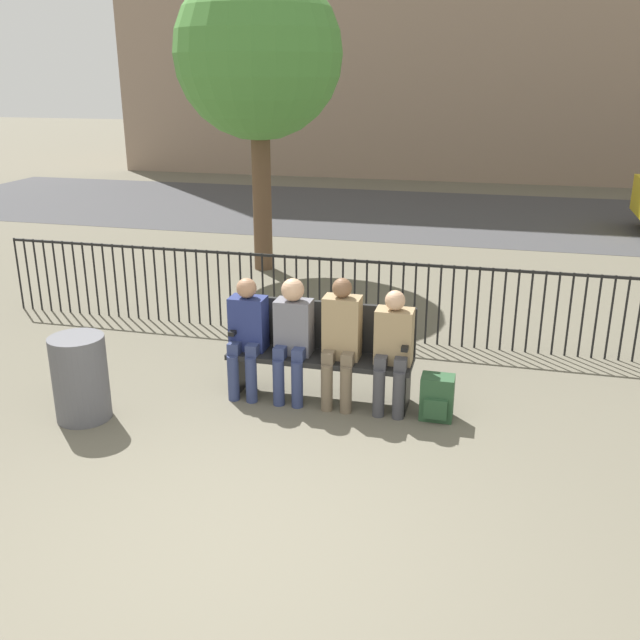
{
  "coord_description": "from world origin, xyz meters",
  "views": [
    {
      "loc": [
        1.52,
        -3.71,
        2.98
      ],
      "look_at": [
        0.0,
        2.32,
        0.8
      ],
      "focal_mm": 40.0,
      "sensor_mm": 36.0,
      "label": 1
    }
  ],
  "objects_px": {
    "seated_person_1": "(292,333)",
    "backpack": "(437,398)",
    "seated_person_3": "(393,345)",
    "seated_person_2": "(341,336)",
    "trash_bin": "(80,378)",
    "seated_person_0": "(247,331)",
    "tree_0": "(258,56)",
    "park_bench": "(322,348)"
  },
  "relations": [
    {
      "from": "tree_0",
      "to": "trash_bin",
      "type": "bearing_deg",
      "value": -89.35
    },
    {
      "from": "seated_person_3",
      "to": "seated_person_0",
      "type": "bearing_deg",
      "value": 179.96
    },
    {
      "from": "seated_person_3",
      "to": "seated_person_2",
      "type": "bearing_deg",
      "value": 179.44
    },
    {
      "from": "backpack",
      "to": "trash_bin",
      "type": "bearing_deg",
      "value": -166.13
    },
    {
      "from": "park_bench",
      "to": "tree_0",
      "type": "distance_m",
      "value": 5.5
    },
    {
      "from": "seated_person_2",
      "to": "tree_0",
      "type": "distance_m",
      "value": 5.6
    },
    {
      "from": "seated_person_1",
      "to": "park_bench",
      "type": "bearing_deg",
      "value": 27.13
    },
    {
      "from": "backpack",
      "to": "tree_0",
      "type": "distance_m",
      "value": 6.3
    },
    {
      "from": "seated_person_1",
      "to": "tree_0",
      "type": "height_order",
      "value": "tree_0"
    },
    {
      "from": "seated_person_3",
      "to": "backpack",
      "type": "xyz_separation_m",
      "value": [
        0.43,
        -0.09,
        -0.43
      ]
    },
    {
      "from": "seated_person_1",
      "to": "backpack",
      "type": "xyz_separation_m",
      "value": [
        1.37,
        -0.09,
        -0.47
      ]
    },
    {
      "from": "seated_person_3",
      "to": "tree_0",
      "type": "bearing_deg",
      "value": 121.42
    },
    {
      "from": "park_bench",
      "to": "seated_person_3",
      "type": "xyz_separation_m",
      "value": [
        0.69,
        -0.13,
        0.14
      ]
    },
    {
      "from": "seated_person_0",
      "to": "seated_person_1",
      "type": "xyz_separation_m",
      "value": [
        0.45,
        0.0,
        0.02
      ]
    },
    {
      "from": "seated_person_1",
      "to": "backpack",
      "type": "distance_m",
      "value": 1.45
    },
    {
      "from": "seated_person_0",
      "to": "seated_person_1",
      "type": "bearing_deg",
      "value": 0.22
    },
    {
      "from": "seated_person_0",
      "to": "trash_bin",
      "type": "bearing_deg",
      "value": -146.07
    },
    {
      "from": "seated_person_0",
      "to": "seated_person_3",
      "type": "xyz_separation_m",
      "value": [
        1.4,
        -0.0,
        -0.01
      ]
    },
    {
      "from": "park_bench",
      "to": "backpack",
      "type": "bearing_deg",
      "value": -11.27
    },
    {
      "from": "seated_person_2",
      "to": "trash_bin",
      "type": "height_order",
      "value": "seated_person_2"
    },
    {
      "from": "seated_person_2",
      "to": "backpack",
      "type": "xyz_separation_m",
      "value": [
        0.91,
        -0.1,
        -0.47
      ]
    },
    {
      "from": "seated_person_0",
      "to": "backpack",
      "type": "bearing_deg",
      "value": -2.88
    },
    {
      "from": "seated_person_0",
      "to": "seated_person_2",
      "type": "xyz_separation_m",
      "value": [
        0.91,
        0.0,
        0.03
      ]
    },
    {
      "from": "seated_person_3",
      "to": "trash_bin",
      "type": "distance_m",
      "value": 2.82
    },
    {
      "from": "seated_person_2",
      "to": "backpack",
      "type": "bearing_deg",
      "value": -6.0
    },
    {
      "from": "seated_person_0",
      "to": "trash_bin",
      "type": "distance_m",
      "value": 1.56
    },
    {
      "from": "seated_person_0",
      "to": "tree_0",
      "type": "height_order",
      "value": "tree_0"
    },
    {
      "from": "trash_bin",
      "to": "seated_person_0",
      "type": "bearing_deg",
      "value": 33.93
    },
    {
      "from": "seated_person_1",
      "to": "backpack",
      "type": "bearing_deg",
      "value": -3.9
    },
    {
      "from": "backpack",
      "to": "seated_person_2",
      "type": "bearing_deg",
      "value": 174.0
    },
    {
      "from": "seated_person_0",
      "to": "backpack",
      "type": "height_order",
      "value": "seated_person_0"
    },
    {
      "from": "seated_person_3",
      "to": "backpack",
      "type": "bearing_deg",
      "value": -12.04
    },
    {
      "from": "seated_person_0",
      "to": "trash_bin",
      "type": "height_order",
      "value": "seated_person_0"
    },
    {
      "from": "seated_person_3",
      "to": "trash_bin",
      "type": "height_order",
      "value": "seated_person_3"
    },
    {
      "from": "seated_person_2",
      "to": "trash_bin",
      "type": "bearing_deg",
      "value": -158.52
    },
    {
      "from": "seated_person_0",
      "to": "seated_person_2",
      "type": "height_order",
      "value": "seated_person_2"
    },
    {
      "from": "trash_bin",
      "to": "seated_person_1",
      "type": "bearing_deg",
      "value": 26.48
    },
    {
      "from": "backpack",
      "to": "trash_bin",
      "type": "relative_size",
      "value": 0.53
    },
    {
      "from": "seated_person_1",
      "to": "tree_0",
      "type": "relative_size",
      "value": 0.27
    },
    {
      "from": "seated_person_3",
      "to": "tree_0",
      "type": "relative_size",
      "value": 0.26
    },
    {
      "from": "seated_person_2",
      "to": "seated_person_3",
      "type": "bearing_deg",
      "value": -0.56
    },
    {
      "from": "park_bench",
      "to": "tree_0",
      "type": "xyz_separation_m",
      "value": [
        -2.04,
        4.34,
        2.7
      ]
    }
  ]
}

